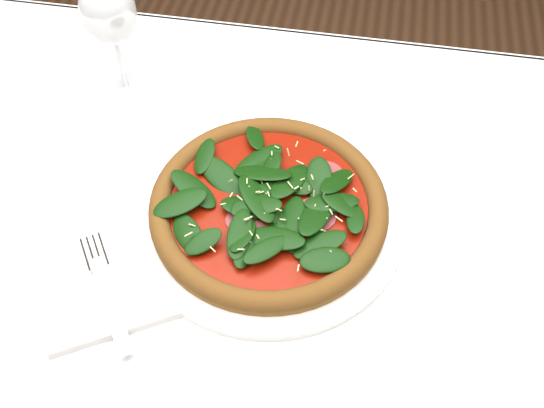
% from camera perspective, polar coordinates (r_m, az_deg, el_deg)
% --- Properties ---
extents(dining_table, '(1.21, 0.81, 0.75)m').
position_cam_1_polar(dining_table, '(0.85, -4.83, -5.52)').
color(dining_table, silver).
rests_on(dining_table, ground).
extents(plate, '(0.34, 0.34, 0.01)m').
position_cam_1_polar(plate, '(0.76, -0.31, -0.84)').
color(plate, white).
rests_on(plate, dining_table).
extents(pizza, '(0.30, 0.30, 0.04)m').
position_cam_1_polar(pizza, '(0.74, -0.32, 0.07)').
color(pizza, '#976424').
rests_on(pizza, plate).
extents(wine_glass, '(0.08, 0.08, 0.18)m').
position_cam_1_polar(wine_glass, '(0.88, -15.14, 16.93)').
color(wine_glass, white).
rests_on(wine_glass, dining_table).
extents(napkin, '(0.17, 0.14, 0.01)m').
position_cam_1_polar(napkin, '(0.71, -14.79, -9.44)').
color(napkin, silver).
rests_on(napkin, dining_table).
extents(fork, '(0.11, 0.15, 0.00)m').
position_cam_1_polar(fork, '(0.72, -15.53, -7.16)').
color(fork, silver).
rests_on(fork, napkin).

